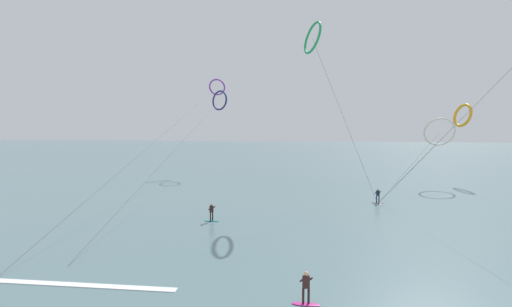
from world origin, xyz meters
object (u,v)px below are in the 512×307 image
surfer_magenta (306,290)px  kite_ivory (439,132)px  surfer_teal (212,213)px  kite_amber (463,115)px  kite_violet (217,87)px  kite_navy (219,101)px  surfer_charcoal (378,197)px  kite_emerald (313,38)px

surfer_magenta → kite_ivory: size_ratio=0.11×
surfer_teal → surfer_magenta: 16.79m
surfer_magenta → kite_amber: size_ratio=0.08×
surfer_magenta → kite_violet: (-18.10, 52.20, 15.91)m
kite_violet → kite_navy: (1.76, -4.89, -3.00)m
surfer_charcoal → kite_violet: bearing=-13.8°
kite_violet → kite_navy: kite_violet is taller
surfer_teal → kite_ivory: 37.84m
kite_amber → kite_violet: bearing=-117.5°
kite_amber → surfer_charcoal: bearing=-57.3°
kite_amber → surfer_teal: bearing=-65.3°
surfer_teal → surfer_magenta: size_ratio=1.00×
surfer_magenta → surfer_charcoal: bearing=51.5°
surfer_charcoal → kite_violet: kite_violet is taller
kite_ivory → surfer_teal: bearing=43.2°
surfer_charcoal → surfer_teal: same height
kite_ivory → kite_emerald: bearing=35.4°
surfer_teal → kite_ivory: (28.04, 24.35, 7.28)m
surfer_teal → surfer_magenta: (8.78, -14.31, 0.00)m
surfer_teal → kite_amber: bearing=-18.8°
kite_amber → kite_emerald: size_ratio=1.02×
surfer_magenta → kite_amber: kite_amber is taller
surfer_magenta → kite_ivory: bearing=43.1°
surfer_teal → kite_emerald: 23.97m
kite_ivory → kite_violet: bearing=-17.7°
surfer_charcoal → surfer_teal: bearing=64.4°
surfer_teal → surfer_magenta: same height
kite_amber → kite_navy: 41.23m
kite_amber → kite_emerald: (-24.27, -18.15, 8.70)m
kite_ivory → surfer_magenta: bearing=65.7°
kite_emerald → kite_ivory: kite_emerald is taller
surfer_magenta → kite_violet: size_ratio=0.03×
kite_navy → surfer_charcoal: bearing=-12.2°
kite_violet → kite_ivory: kite_violet is taller
surfer_magenta → kite_amber: (24.69, 44.50, 9.87)m
surfer_teal → kite_navy: kite_navy is taller
surfer_magenta → kite_navy: (-16.34, 47.31, 12.91)m
kite_amber → kite_emerald: bearing=-70.5°
kite_violet → surfer_teal: bearing=-104.8°
surfer_teal → kite_violet: bearing=42.9°
surfer_teal → kite_ivory: kite_ivory is taller
kite_navy → kite_amber: bearing=26.8°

